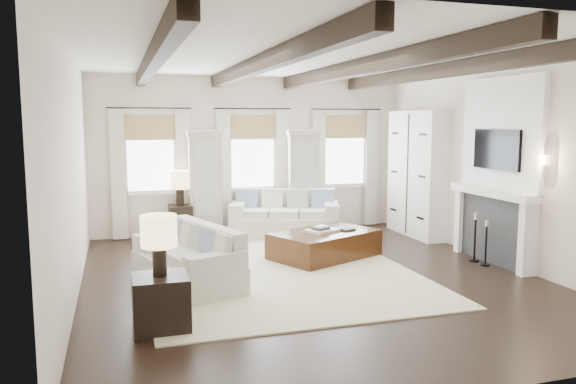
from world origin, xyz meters
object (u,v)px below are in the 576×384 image
object	(u,v)px
sofa_back	(285,217)
side_table_front	(161,303)
sofa_left	(191,261)
ottoman	(324,245)
side_table_back	(181,222)

from	to	relation	value
sofa_back	side_table_front	distance (m)	5.34
sofa_left	side_table_front	distance (m)	1.73
sofa_left	ottoman	xyz separation A→B (m)	(2.36, 0.88, -0.11)
sofa_back	side_table_front	bearing A→B (deg)	-121.63
side_table_front	side_table_back	size ratio (longest dim) A/B	0.92
sofa_back	sofa_left	world-z (taller)	sofa_back
sofa_back	sofa_left	xyz separation A→B (m)	(-2.26, -2.90, -0.03)
ottoman	sofa_left	bearing A→B (deg)	175.87
ottoman	side_table_front	xyz separation A→B (m)	(-2.90, -2.52, 0.08)
sofa_left	side_table_back	world-z (taller)	sofa_left
sofa_left	side_table_back	bearing A→B (deg)	86.23
side_table_front	side_table_back	xyz separation A→B (m)	(0.75, 4.82, 0.03)
ottoman	side_table_front	world-z (taller)	side_table_front
ottoman	side_table_front	bearing A→B (deg)	-163.61
sofa_back	sofa_left	bearing A→B (deg)	-127.86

